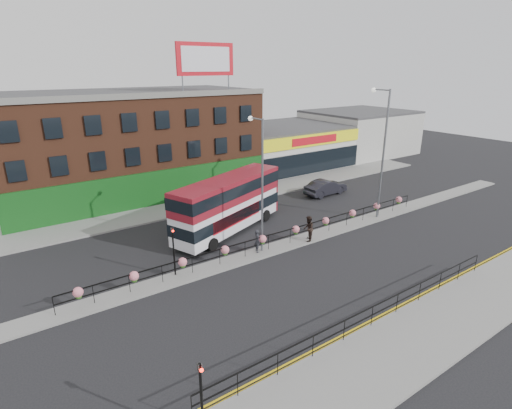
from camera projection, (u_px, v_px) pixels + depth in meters
ground at (279, 248)px, 29.19m from camera, size 120.00×120.00×0.00m
south_pavement at (428, 332)px, 19.86m from camera, size 60.00×4.00×0.15m
north_pavement at (203, 203)px, 38.47m from camera, size 60.00×4.00×0.15m
median at (279, 247)px, 29.16m from camera, size 60.00×1.60×0.15m
yellow_line_inner at (389, 311)px, 21.67m from camera, size 60.00×0.10×0.01m
yellow_line_outer at (392, 312)px, 21.53m from camera, size 60.00×0.10×0.01m
brick_building at (129, 143)px, 40.82m from camera, size 25.00×12.21×10.30m
supermarket at (282, 146)px, 52.38m from camera, size 15.00×12.25×5.30m
warehouse_east at (359, 132)px, 60.24m from camera, size 14.50×12.00×6.30m
billboard at (206, 59)px, 37.82m from camera, size 6.00×0.29×4.40m
median_railing at (280, 235)px, 28.84m from camera, size 30.04×0.56×1.23m
south_railing at (372, 311)px, 19.96m from camera, size 20.04×0.05×1.12m
double_decker_bus at (229, 199)px, 31.28m from camera, size 11.11×6.38×4.42m
car at (326, 187)px, 40.97m from camera, size 2.09×4.96×1.59m
pedestrian_a at (257, 241)px, 27.98m from camera, size 0.84×0.74×1.68m
pedestrian_b at (308, 229)px, 29.69m from camera, size 1.68×1.68×1.95m
lamp_column_west at (260, 175)px, 26.81m from camera, size 0.33×1.63×9.31m
lamp_column_east at (382, 144)px, 32.88m from camera, size 0.39×1.89×10.77m
traffic_light_south at (201, 385)px, 13.37m from camera, size 0.15×0.28×3.65m
traffic_light_median at (173, 241)px, 24.37m from camera, size 0.15×0.28×3.65m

